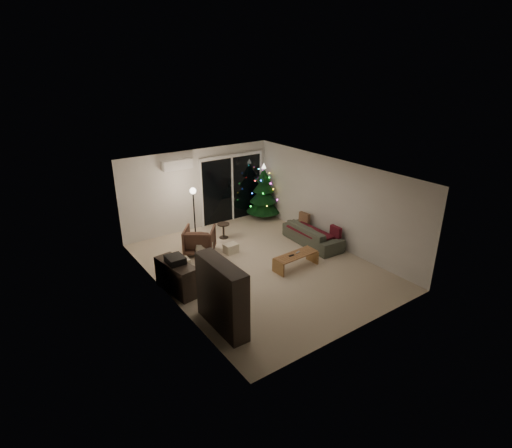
{
  "coord_description": "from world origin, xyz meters",
  "views": [
    {
      "loc": [
        -5.34,
        -7.45,
        4.9
      ],
      "look_at": [
        0.1,
        0.3,
        1.05
      ],
      "focal_mm": 28.0,
      "sensor_mm": 36.0,
      "label": 1
    }
  ],
  "objects_px": {
    "bookshelf": "(214,298)",
    "media_cabinet": "(177,277)",
    "christmas_tree": "(264,191)",
    "sofa": "(313,235)",
    "coffee_table": "(296,261)",
    "armchair": "(200,240)"
  },
  "relations": [
    {
      "from": "media_cabinet",
      "to": "bookshelf",
      "type": "bearing_deg",
      "value": -98.1
    },
    {
      "from": "bookshelf",
      "to": "media_cabinet",
      "type": "xyz_separation_m",
      "value": [
        0.0,
        1.74,
        -0.34
      ]
    },
    {
      "from": "armchair",
      "to": "christmas_tree",
      "type": "relative_size",
      "value": 0.44
    },
    {
      "from": "christmas_tree",
      "to": "sofa",
      "type": "bearing_deg",
      "value": -92.54
    },
    {
      "from": "armchair",
      "to": "coffee_table",
      "type": "xyz_separation_m",
      "value": [
        1.59,
        -2.2,
        -0.18
      ]
    },
    {
      "from": "bookshelf",
      "to": "christmas_tree",
      "type": "xyz_separation_m",
      "value": [
        4.41,
        4.45,
        0.22
      ]
    },
    {
      "from": "coffee_table",
      "to": "christmas_tree",
      "type": "xyz_separation_m",
      "value": [
        1.46,
        3.41,
        0.74
      ]
    },
    {
      "from": "media_cabinet",
      "to": "coffee_table",
      "type": "distance_m",
      "value": 3.04
    },
    {
      "from": "bookshelf",
      "to": "sofa",
      "type": "height_order",
      "value": "bookshelf"
    },
    {
      "from": "sofa",
      "to": "christmas_tree",
      "type": "relative_size",
      "value": 1.05
    },
    {
      "from": "bookshelf",
      "to": "media_cabinet",
      "type": "distance_m",
      "value": 1.78
    },
    {
      "from": "sofa",
      "to": "coffee_table",
      "type": "xyz_separation_m",
      "value": [
        -1.34,
        -0.85,
        -0.09
      ]
    },
    {
      "from": "bookshelf",
      "to": "coffee_table",
      "type": "xyz_separation_m",
      "value": [
        2.96,
        1.04,
        -0.52
      ]
    },
    {
      "from": "coffee_table",
      "to": "christmas_tree",
      "type": "distance_m",
      "value": 3.78
    },
    {
      "from": "bookshelf",
      "to": "christmas_tree",
      "type": "bearing_deg",
      "value": 40.31
    },
    {
      "from": "bookshelf",
      "to": "media_cabinet",
      "type": "relative_size",
      "value": 1.22
    },
    {
      "from": "bookshelf",
      "to": "coffee_table",
      "type": "bearing_deg",
      "value": 14.49
    },
    {
      "from": "armchair",
      "to": "christmas_tree",
      "type": "distance_m",
      "value": 3.33
    },
    {
      "from": "armchair",
      "to": "media_cabinet",
      "type": "bearing_deg",
      "value": 85.88
    },
    {
      "from": "armchair",
      "to": "coffee_table",
      "type": "relative_size",
      "value": 0.68
    },
    {
      "from": "armchair",
      "to": "christmas_tree",
      "type": "bearing_deg",
      "value": -120.04
    },
    {
      "from": "media_cabinet",
      "to": "armchair",
      "type": "distance_m",
      "value": 2.02
    }
  ]
}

